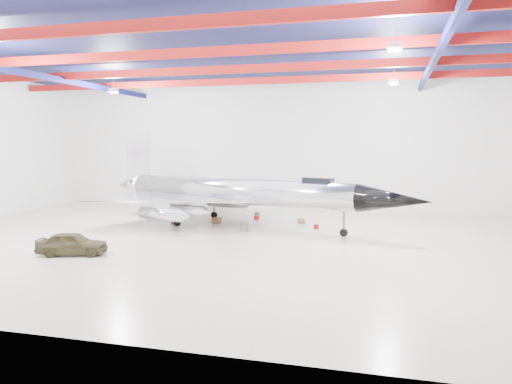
% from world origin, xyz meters
% --- Properties ---
extents(floor, '(40.00, 40.00, 0.00)m').
position_xyz_m(floor, '(0.00, 0.00, 0.00)').
color(floor, beige).
rests_on(floor, ground).
extents(wall_back, '(40.00, 0.00, 40.00)m').
position_xyz_m(wall_back, '(0.00, 15.00, 5.50)').
color(wall_back, silver).
rests_on(wall_back, floor).
extents(ceiling, '(40.00, 40.00, 0.00)m').
position_xyz_m(ceiling, '(0.00, 0.00, 11.00)').
color(ceiling, '#0A0F38').
rests_on(ceiling, wall_back).
extents(ceiling_structure, '(39.50, 29.50, 1.08)m').
position_xyz_m(ceiling_structure, '(0.00, 0.00, 10.32)').
color(ceiling_structure, maroon).
rests_on(ceiling_structure, ceiling).
extents(jet_aircraft, '(24.25, 17.42, 6.75)m').
position_xyz_m(jet_aircraft, '(-0.45, 5.74, 2.21)').
color(jet_aircraft, silver).
rests_on(jet_aircraft, floor).
extents(jeep, '(3.83, 2.42, 1.21)m').
position_xyz_m(jeep, '(-5.89, -5.29, 0.61)').
color(jeep, '#3B361D').
rests_on(jeep, floor).
extents(crate_ply, '(0.62, 0.55, 0.36)m').
position_xyz_m(crate_ply, '(-4.96, 5.36, 0.18)').
color(crate_ply, olive).
rests_on(crate_ply, floor).
extents(toolbox_red, '(0.46, 0.39, 0.29)m').
position_xyz_m(toolbox_red, '(0.18, 8.98, 0.14)').
color(toolbox_red, '#A81110').
rests_on(toolbox_red, floor).
extents(engine_drum, '(0.64, 0.64, 0.44)m').
position_xyz_m(engine_drum, '(0.72, 3.85, 0.22)').
color(engine_drum, '#59595B').
rests_on(engine_drum, floor).
extents(parts_bin, '(0.63, 0.55, 0.38)m').
position_xyz_m(parts_bin, '(3.80, 7.91, 0.19)').
color(parts_bin, olive).
rests_on(parts_bin, floor).
extents(crate_small, '(0.40, 0.37, 0.23)m').
position_xyz_m(crate_small, '(-8.02, 7.32, 0.11)').
color(crate_small, '#59595B').
rests_on(crate_small, floor).
extents(tool_chest, '(0.47, 0.47, 0.32)m').
position_xyz_m(tool_chest, '(5.19, 5.94, 0.16)').
color(tool_chest, '#A81110').
rests_on(tool_chest, floor).
extents(oil_barrel, '(0.67, 0.57, 0.42)m').
position_xyz_m(oil_barrel, '(-2.13, 6.41, 0.21)').
color(oil_barrel, olive).
rests_on(oil_barrel, floor).
extents(spares_box, '(0.48, 0.48, 0.39)m').
position_xyz_m(spares_box, '(-0.14, 10.28, 0.19)').
color(spares_box, '#59595B').
rests_on(spares_box, floor).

